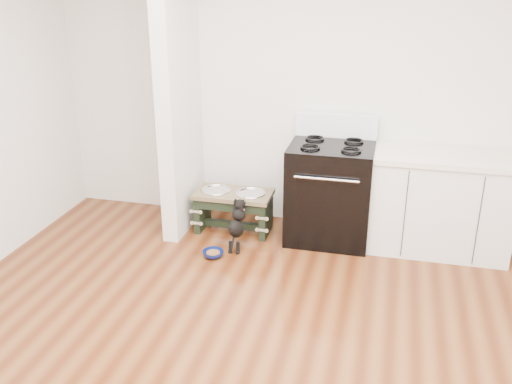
{
  "coord_description": "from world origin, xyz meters",
  "views": [
    {
      "loc": [
        0.76,
        -2.77,
        2.44
      ],
      "look_at": [
        -0.37,
        1.8,
        0.54
      ],
      "focal_mm": 40.0,
      "sensor_mm": 36.0,
      "label": 1
    }
  ],
  "objects": [
    {
      "name": "room_shell",
      "position": [
        0.0,
        0.0,
        1.62
      ],
      "size": [
        5.0,
        5.0,
        5.0
      ],
      "color": "silver",
      "rests_on": "ground"
    },
    {
      "name": "dog_feeder",
      "position": [
        -0.66,
        2.08,
        0.29
      ],
      "size": [
        0.74,
        0.39,
        0.42
      ],
      "color": "black",
      "rests_on": "ground"
    },
    {
      "name": "floor_bowl",
      "position": [
        -0.69,
        1.51,
        0.03
      ],
      "size": [
        0.23,
        0.23,
        0.06
      ],
      "rotation": [
        0.0,
        0.0,
        0.24
      ],
      "color": "#0B1653",
      "rests_on": "ground"
    },
    {
      "name": "partition_wall",
      "position": [
        -1.18,
        2.1,
        1.35
      ],
      "size": [
        0.15,
        0.8,
        2.7
      ],
      "primitive_type": "cube",
      "color": "silver",
      "rests_on": "ground"
    },
    {
      "name": "puppy",
      "position": [
        -0.53,
        1.74,
        0.25
      ],
      "size": [
        0.13,
        0.38,
        0.45
      ],
      "color": "black",
      "rests_on": "ground"
    },
    {
      "name": "oven_range",
      "position": [
        0.25,
        2.16,
        0.48
      ],
      "size": [
        0.76,
        0.69,
        1.14
      ],
      "color": "black",
      "rests_on": "ground"
    },
    {
      "name": "ground",
      "position": [
        0.0,
        0.0,
        0.0
      ],
      "size": [
        5.0,
        5.0,
        0.0
      ],
      "primitive_type": "plane",
      "color": "#4B200D",
      "rests_on": "ground"
    },
    {
      "name": "cabinet_run",
      "position": [
        1.23,
        2.18,
        0.45
      ],
      "size": [
        1.24,
        0.64,
        0.91
      ],
      "color": "silver",
      "rests_on": "ground"
    }
  ]
}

